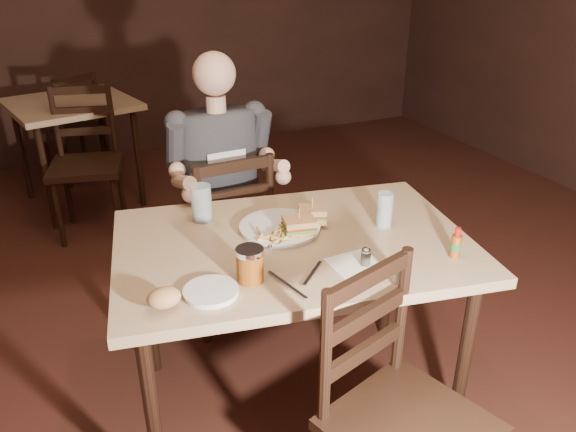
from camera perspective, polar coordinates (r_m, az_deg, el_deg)
name	(u,v)px	position (r m, az deg, el deg)	size (l,w,h in m)	color
room_shell	(289,66)	(1.88, 0.14, 14.96)	(7.00, 7.00, 7.00)	black
main_table	(293,258)	(2.11, 0.56, -4.32)	(1.42, 1.08, 0.77)	tan
bg_table	(72,114)	(4.32, -21.07, 9.67)	(0.95, 0.95, 0.77)	tan
chair_far	(223,236)	(2.79, -6.66, -2.03)	(0.43, 0.47, 0.92)	black
chair_near	(410,428)	(1.82, 12.33, -20.25)	(0.43, 0.47, 0.93)	black
bg_chair_far	(71,127)	(4.91, -21.19, 8.45)	(0.40, 0.44, 0.87)	black
bg_chair_near	(86,166)	(3.85, -19.86, 4.82)	(0.44, 0.48, 0.95)	black
diner	(221,152)	(2.57, -6.80, 6.51)	(0.50, 0.40, 0.87)	#333539
dinner_plate	(280,229)	(2.14, -0.84, -1.28)	(0.30, 0.30, 0.02)	white
sandwich_left	(299,221)	(2.07, 1.13, -0.51)	(0.11, 0.09, 0.10)	tan
sandwich_right	(312,210)	(2.16, 2.48, 0.57)	(0.10, 0.09, 0.09)	tan
fries_pile	(284,233)	(2.05, -0.39, -1.77)	(0.23, 0.16, 0.04)	tan
ketchup_dollop	(302,224)	(2.14, 1.43, -0.86)	(0.04, 0.04, 0.01)	maroon
glass_left	(202,203)	(2.22, -8.77, 1.30)	(0.08, 0.08, 0.15)	silver
glass_right	(385,210)	(2.18, 9.78, 0.62)	(0.06, 0.06, 0.14)	silver
hot_sauce	(456,243)	(2.02, 16.73, -2.60)	(0.04, 0.04, 0.12)	#863F0F
salt_shaker	(399,274)	(1.84, 11.20, -5.80)	(0.03, 0.03, 0.06)	white
pepper_shaker	(366,257)	(1.92, 7.90, -4.17)	(0.03, 0.03, 0.06)	#38332D
syrup_dispenser	(250,265)	(1.81, -3.88, -4.96)	(0.09, 0.09, 0.12)	#863F0F
napkin	(355,264)	(1.94, 6.83, -4.86)	(0.17, 0.16, 0.00)	white
knife	(287,285)	(1.80, -0.10, -6.99)	(0.01, 0.20, 0.00)	silver
fork	(313,273)	(1.87, 2.52, -5.82)	(0.01, 0.16, 0.01)	silver
side_plate	(211,292)	(1.78, -7.82, -7.71)	(0.17, 0.17, 0.01)	white
bread_roll	(164,298)	(1.72, -12.51, -8.11)	(0.10, 0.08, 0.06)	tan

